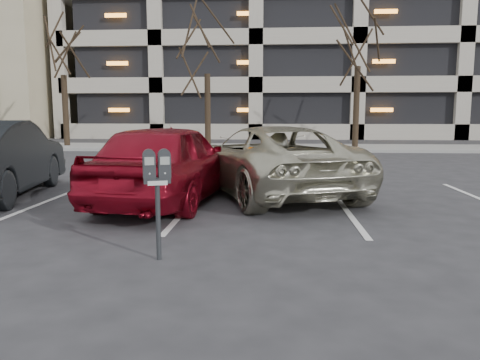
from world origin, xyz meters
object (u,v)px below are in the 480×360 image
object	(u,v)px
tree_c	(359,14)
tree_a	(61,30)
parking_meter	(157,177)
car_red	(168,163)
tree_b	(207,27)
suv_silver	(270,160)

from	to	relation	value
tree_c	tree_a	bearing A→B (deg)	180.00
tree_a	parking_meter	bearing A→B (deg)	-62.97
parking_meter	car_red	distance (m)	3.51
tree_a	tree_b	size ratio (longest dim) A/B	0.99
tree_a	parking_meter	distance (m)	19.94
suv_silver	car_red	world-z (taller)	car_red
tree_a	tree_c	xyz separation A→B (m)	(14.00, 0.00, 0.52)
suv_silver	parking_meter	bearing A→B (deg)	52.96
tree_a	tree_b	distance (m)	7.00
tree_c	suv_silver	bearing A→B (deg)	-107.27
parking_meter	suv_silver	xyz separation A→B (m)	(1.24, 4.56, -0.25)
tree_b	tree_a	bearing A→B (deg)	180.00
tree_a	tree_c	distance (m)	14.01
tree_b	parking_meter	bearing A→B (deg)	-84.02
suv_silver	car_red	distance (m)	2.20
tree_a	car_red	distance (m)	16.77
tree_a	suv_silver	world-z (taller)	tree_a
tree_b	parking_meter	xyz separation A→B (m)	(1.81, -17.27, -4.71)
tree_c	suv_silver	size ratio (longest dim) A/B	1.52
suv_silver	tree_b	bearing A→B (deg)	-98.31
tree_b	parking_meter	size ratio (longest dim) A/B	6.28
tree_b	car_red	distance (m)	14.71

